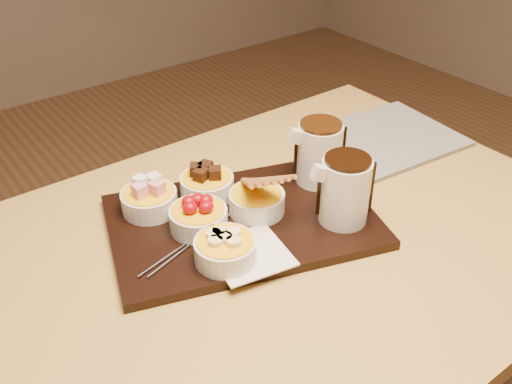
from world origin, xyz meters
TOP-DOWN VIEW (x-y plane):
  - dining_table at (0.00, 0.00)m, footprint 1.20×0.80m
  - serving_board at (0.00, 0.06)m, footprint 0.53×0.43m
  - napkin at (-0.05, -0.02)m, footprint 0.14×0.14m
  - bowl_marshmallows at (-0.11, 0.18)m, footprint 0.10×0.10m
  - bowl_cake at (-0.01, 0.16)m, footprint 0.10×0.10m
  - bowl_strawberries at (-0.07, 0.08)m, footprint 0.10×0.10m
  - bowl_biscotti at (0.04, 0.06)m, footprint 0.10×0.10m
  - bowl_bananas at (-0.08, -0.01)m, footprint 0.10×0.10m
  - pitcher_dark_chocolate at (0.14, -0.04)m, footprint 0.11×0.11m
  - pitcher_milk_chocolate at (0.19, 0.08)m, footprint 0.11×0.11m
  - fondue_skewers at (-0.09, 0.06)m, footprint 0.09×0.26m
  - newspaper at (0.44, 0.13)m, footprint 0.33×0.28m

SIDE VIEW (x-z plane):
  - dining_table at x=0.00m, z-range 0.28..1.03m
  - newspaper at x=0.44m, z-range 0.75..0.76m
  - serving_board at x=0.00m, z-range 0.75..0.77m
  - napkin at x=-0.05m, z-range 0.77..0.77m
  - fondue_skewers at x=-0.09m, z-range 0.77..0.78m
  - bowl_marshmallows at x=-0.11m, z-range 0.77..0.81m
  - bowl_cake at x=-0.01m, z-range 0.77..0.81m
  - bowl_strawberries at x=-0.07m, z-range 0.77..0.81m
  - bowl_biscotti at x=0.04m, z-range 0.77..0.81m
  - bowl_bananas at x=-0.08m, z-range 0.77..0.81m
  - pitcher_dark_chocolate at x=0.14m, z-range 0.77..0.89m
  - pitcher_milk_chocolate at x=0.19m, z-range 0.77..0.89m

